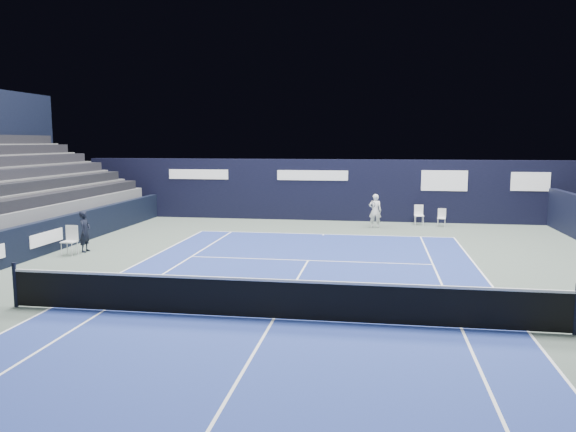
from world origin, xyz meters
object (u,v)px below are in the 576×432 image
(tennis_net, at_px, (274,298))
(tennis_player, at_px, (375,211))
(folding_chair_back_a, at_px, (419,211))
(folding_chair_back_b, at_px, (442,216))
(line_judge_chair, at_px, (70,238))

(tennis_net, bearing_deg, tennis_player, 81.19)
(tennis_net, bearing_deg, folding_chair_back_a, 74.59)
(folding_chair_back_a, bearing_deg, tennis_player, -150.19)
(folding_chair_back_b, relative_size, tennis_player, 0.54)
(tennis_net, xyz_separation_m, tennis_player, (2.19, 14.14, 0.29))
(tennis_net, bearing_deg, line_judge_chair, 144.32)
(line_judge_chair, bearing_deg, tennis_net, -35.44)
(folding_chair_back_b, bearing_deg, tennis_net, -99.76)
(tennis_player, bearing_deg, tennis_net, -98.81)
(line_judge_chair, distance_m, tennis_player, 13.37)
(folding_chair_back_b, distance_m, tennis_net, 15.99)
(folding_chair_back_b, distance_m, line_judge_chair, 16.46)
(folding_chair_back_b, xyz_separation_m, line_judge_chair, (-13.78, -9.00, 0.11))
(tennis_net, bearing_deg, folding_chair_back_b, 70.59)
(folding_chair_back_b, height_order, line_judge_chair, line_judge_chair)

